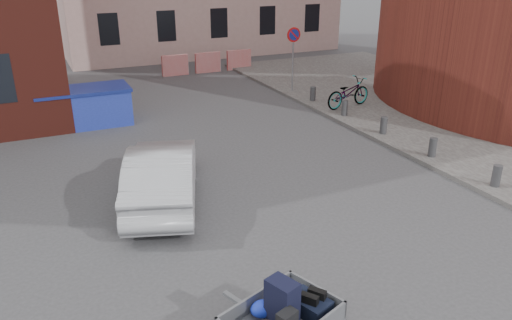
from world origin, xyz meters
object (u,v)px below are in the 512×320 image
dumpster (84,107)px  bicycle (348,93)px  silver_car (162,174)px  trailer (281,319)px

dumpster → bicycle: bearing=-13.5°
silver_car → bicycle: silver_car is taller
dumpster → bicycle: (9.29, -2.29, 0.01)m
silver_car → dumpster: bearing=-63.9°
bicycle → silver_car: bearing=108.0°
bicycle → dumpster: bearing=65.7°
dumpster → bicycle: dumpster is taller
silver_car → trailer: bearing=111.0°
trailer → silver_car: size_ratio=0.46×
trailer → bicycle: bicycle is taller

